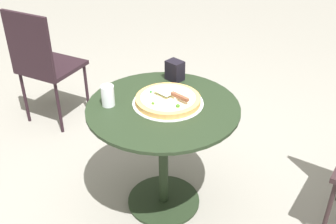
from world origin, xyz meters
TOP-DOWN VIEW (x-y plane):
  - ground_plane at (0.00, 0.00)m, footprint 10.00×10.00m
  - patio_table at (0.00, 0.00)m, footprint 0.81×0.81m
  - pizza_on_tray at (-0.03, 0.02)m, footprint 0.38×0.38m
  - pizza_server at (-0.02, 0.05)m, footprint 0.17×0.19m
  - drinking_cup at (0.01, -0.29)m, footprint 0.07×0.07m
  - napkin_dispenser at (-0.31, 0.05)m, footprint 0.12×0.12m
  - patio_chair_far at (-0.85, -0.95)m, footprint 0.52×0.52m

SIDE VIEW (x-z plane):
  - ground_plane at x=0.00m, z-range 0.00..0.00m
  - patio_table at x=0.00m, z-range 0.16..0.84m
  - patio_chair_far at x=-0.85m, z-range 0.07..0.98m
  - pizza_on_tray at x=-0.03m, z-range 0.67..0.73m
  - drinking_cup at x=0.01m, z-range 0.68..0.79m
  - napkin_dispenser at x=-0.31m, z-range 0.68..0.80m
  - pizza_server at x=-0.02m, z-range 0.73..0.75m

